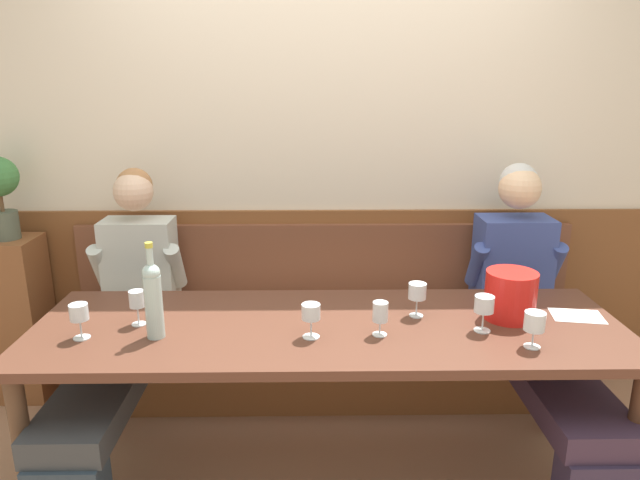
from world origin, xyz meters
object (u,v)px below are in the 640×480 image
ice_bucket (510,295)px  wine_glass_by_bottle (535,322)px  dining_table (329,341)px  wine_glass_center_rear (137,300)px  wine_glass_center_front (311,313)px  wine_glass_mid_right (484,306)px  wine_glass_right_end (79,314)px  wine_glass_near_bucket (417,293)px  person_left_seat (122,318)px  person_center_left_seat (532,309)px  wine_glass_mid_left (380,314)px  wall_bench (325,348)px  wine_bottle_clear_water (153,298)px

ice_bucket → wine_glass_by_bottle: ice_bucket is taller
dining_table → wine_glass_center_rear: size_ratio=16.50×
wine_glass_center_front → wine_glass_mid_right: bearing=4.0°
wine_glass_right_end → dining_table: bearing=6.9°
dining_table → ice_bucket: ice_bucket is taller
wine_glass_near_bucket → person_left_seat: bearing=169.2°
wine_glass_right_end → wine_glass_by_bottle: bearing=-3.4°
person_center_left_seat → wine_glass_mid_right: person_center_left_seat is taller
wine_glass_mid_right → wine_glass_mid_left: bearing=-175.8°
wine_glass_center_rear → wall_bench: bearing=41.2°
wine_glass_center_front → wine_glass_center_rear: bearing=169.5°
wine_glass_right_end → wine_glass_by_bottle: (1.73, -0.10, 0.00)m
wall_bench → person_center_left_seat: person_center_left_seat is taller
wine_glass_mid_left → wine_glass_center_front: size_ratio=1.00×
person_left_seat → person_center_left_seat: size_ratio=0.98×
person_left_seat → person_center_left_seat: 1.96m
wine_glass_mid_left → wine_glass_center_rear: wine_glass_center_rear is taller
wall_bench → wine_glass_center_rear: wall_bench is taller
wine_glass_center_rear → ice_bucket: bearing=1.6°
ice_bucket → wine_bottle_clear_water: (-1.45, -0.16, 0.06)m
wine_glass_by_bottle → wine_glass_near_bucket: (-0.39, 0.30, 0.01)m
wine_bottle_clear_water → wine_glass_center_front: bearing=-1.2°
wine_glass_by_bottle → wine_glass_center_rear: bearing=171.6°
wine_glass_by_bottle → wine_glass_mid_right: (-0.15, 0.15, 0.01)m
dining_table → person_left_seat: size_ratio=1.90×
dining_table → wine_glass_mid_left: (0.20, -0.11, 0.17)m
person_left_seat → wine_bottle_clear_water: 0.60m
ice_bucket → wine_glass_center_front: ice_bucket is taller
wine_glass_mid_right → person_left_seat: bearing=165.5°
wine_glass_center_front → wine_glass_near_bucket: (0.45, 0.20, 0.00)m
wine_glass_right_end → wine_glass_near_bucket: 1.36m
person_left_seat → ice_bucket: (1.73, -0.28, 0.21)m
wine_glass_mid_left → wine_bottle_clear_water: bearing=-179.8°
person_left_seat → wine_glass_mid_right: person_left_seat is taller
wine_glass_mid_left → person_center_left_seat: bearing=30.3°
wall_bench → wine_glass_mid_right: wall_bench is taller
wall_bench → wine_glass_mid_left: wall_bench is taller
wine_glass_right_end → wine_glass_center_rear: (0.19, 0.13, 0.01)m
person_left_seat → wine_glass_mid_right: 1.65m
wine_bottle_clear_water → wine_glass_mid_left: size_ratio=2.78×
ice_bucket → wine_glass_near_bucket: size_ratio=1.44×
wine_glass_mid_right → person_center_left_seat: bearing=49.1°
wine_glass_center_rear → wine_glass_mid_right: wine_glass_mid_right is taller
wine_glass_center_front → person_left_seat: bearing=152.9°
ice_bucket → wine_bottle_clear_water: size_ratio=0.55×
wine_glass_right_end → wine_glass_by_bottle: 1.74m
person_center_left_seat → wine_glass_mid_right: 0.61m
wine_glass_mid_left → wine_glass_by_bottle: bearing=-11.5°
wall_bench → ice_bucket: ice_bucket is taller
wine_bottle_clear_water → wine_glass_right_end: wine_bottle_clear_water is taller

